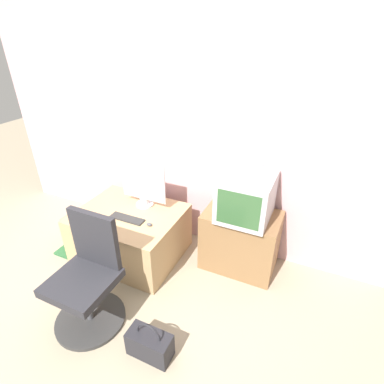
# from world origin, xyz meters

# --- Properties ---
(ground_plane) EXTENTS (12.00, 12.00, 0.00)m
(ground_plane) POSITION_xyz_m (0.00, 0.00, 0.00)
(ground_plane) COLOR tan
(wall_back) EXTENTS (4.40, 0.05, 2.60)m
(wall_back) POSITION_xyz_m (0.00, 1.32, 1.30)
(wall_back) COLOR #CC9EA3
(wall_back) RESTS_ON ground_plane
(desk) EXTENTS (1.03, 0.84, 0.51)m
(desk) POSITION_xyz_m (-0.23, 0.74, 0.26)
(desk) COLOR tan
(desk) RESTS_ON ground_plane
(side_stand) EXTENTS (0.71, 0.45, 0.61)m
(side_stand) POSITION_xyz_m (0.86, 1.04, 0.31)
(side_stand) COLOR olive
(side_stand) RESTS_ON ground_plane
(main_monitor) EXTENTS (0.50, 0.18, 0.49)m
(main_monitor) POSITION_xyz_m (-0.16, 0.93, 0.76)
(main_monitor) COLOR silver
(main_monitor) RESTS_ON desk
(keyboard) EXTENTS (0.35, 0.10, 0.01)m
(keyboard) POSITION_xyz_m (-0.17, 0.64, 0.52)
(keyboard) COLOR #2D2D2D
(keyboard) RESTS_ON desk
(mouse) EXTENTS (0.05, 0.04, 0.03)m
(mouse) POSITION_xyz_m (0.08, 0.63, 0.53)
(mouse) COLOR #4C4C51
(mouse) RESTS_ON desk
(crt_tv) EXTENTS (0.45, 0.49, 0.41)m
(crt_tv) POSITION_xyz_m (0.88, 1.01, 0.82)
(crt_tv) COLOR #B7B7BC
(crt_tv) RESTS_ON side_stand
(office_chair) EXTENTS (0.57, 0.57, 0.94)m
(office_chair) POSITION_xyz_m (-0.06, -0.07, 0.39)
(office_chair) COLOR #333333
(office_chair) RESTS_ON ground_plane
(cardboard_box_lower) EXTENTS (0.27, 0.20, 0.29)m
(cardboard_box_lower) POSITION_xyz_m (-0.92, 0.68, 0.15)
(cardboard_box_lower) COLOR #A3845B
(cardboard_box_lower) RESTS_ON ground_plane
(handbag) EXTENTS (0.33, 0.16, 0.32)m
(handbag) POSITION_xyz_m (0.55, -0.17, 0.11)
(handbag) COLOR #232328
(handbag) RESTS_ON ground_plane
(book) EXTENTS (0.22, 0.16, 0.02)m
(book) POSITION_xyz_m (-0.87, 0.43, 0.01)
(book) COLOR #2D6638
(book) RESTS_ON ground_plane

